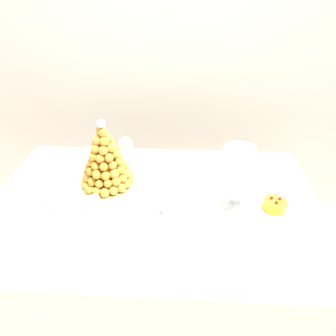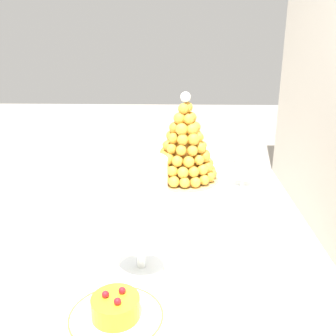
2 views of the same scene
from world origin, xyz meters
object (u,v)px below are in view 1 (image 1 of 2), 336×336
serving_tray (117,193)px  dessert_cup_left (55,202)px  croquembouche (106,160)px  fruit_tart_plate (274,207)px  creme_brulee_ramekin (70,181)px  dessert_cup_mid_right (168,206)px  wine_glass (125,145)px  dessert_cup_centre (130,204)px  macaron_goblet (237,171)px  dessert_cup_mid_left (94,203)px

serving_tray → dessert_cup_left: 0.26m
croquembouche → fruit_tart_plate: size_ratio=1.71×
creme_brulee_ramekin → fruit_tart_plate: (0.89, -0.12, -0.01)m
dessert_cup_mid_right → wine_glass: wine_glass is taller
dessert_cup_centre → dessert_cup_mid_right: dessert_cup_mid_right is taller
serving_tray → croquembouche: (-0.05, 0.06, 0.13)m
dessert_cup_left → dessert_cup_centre: size_ratio=1.22×
dessert_cup_left → wine_glass: wine_glass is taller
croquembouche → macaron_goblet: 0.56m
creme_brulee_ramekin → fruit_tart_plate: size_ratio=0.48×
fruit_tart_plate → serving_tray: bearing=173.7°
dessert_cup_mid_left → dessert_cup_mid_right: (0.30, -0.00, 0.00)m
dessert_cup_mid_right → fruit_tart_plate: 0.44m
serving_tray → dessert_cup_centre: 0.13m
serving_tray → dessert_cup_mid_left: bearing=-124.1°
dessert_cup_left → dessert_cup_mid_left: 0.16m
macaron_goblet → wine_glass: size_ratio=1.83×
dessert_cup_centre → creme_brulee_ramekin: 0.34m
serving_tray → dessert_cup_mid_left: size_ratio=12.36×
dessert_cup_mid_right → dessert_cup_centre: bearing=176.4°
dessert_cup_centre → dessert_cup_mid_right: (0.15, -0.01, 0.00)m
croquembouche → dessert_cup_left: (-0.18, -0.18, -0.10)m
dessert_cup_mid_left → dessert_cup_centre: bearing=2.7°
dessert_cup_centre → wine_glass: (-0.08, 0.36, 0.07)m
macaron_goblet → fruit_tart_plate: bearing=-11.1°
croquembouche → dessert_cup_mid_left: croquembouche is taller
dessert_cup_centre → macaron_goblet: bearing=8.0°
dessert_cup_mid_right → wine_glass: (-0.23, 0.37, 0.07)m
macaron_goblet → dessert_cup_mid_left: bearing=-173.3°
fruit_tart_plate → dessert_cup_mid_right: bearing=-175.1°
serving_tray → fruit_tart_plate: bearing=-6.3°
macaron_goblet → croquembouche: bearing=169.4°
croquembouche → dessert_cup_mid_right: croquembouche is taller
fruit_tart_plate → wine_glass: wine_glass is taller
croquembouche → wine_glass: size_ratio=2.20×
serving_tray → dessert_cup_centre: (0.07, -0.10, 0.02)m
croquembouche → dessert_cup_left: croquembouche is taller
serving_tray → dessert_cup_mid_right: 0.25m
croquembouche → dessert_cup_mid_left: (-0.02, -0.17, -0.10)m
croquembouche → creme_brulee_ramekin: (-0.17, -0.01, -0.11)m
serving_tray → dessert_cup_mid_right: dessert_cup_mid_right is taller
creme_brulee_ramekin → macaron_goblet: size_ratio=0.34×
serving_tray → fruit_tart_plate: fruit_tart_plate is taller
dessert_cup_centre → macaron_goblet: macaron_goblet is taller
creme_brulee_ramekin → fruit_tart_plate: 0.90m
dessert_cup_left → macaron_goblet: size_ratio=0.23×
creme_brulee_ramekin → croquembouche: bearing=3.4°
wine_glass → dessert_cup_left: bearing=-121.1°
dessert_cup_centre → wine_glass: bearing=101.8°
dessert_cup_left → dessert_cup_mid_right: (0.46, 0.01, -0.00)m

